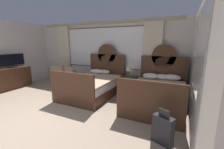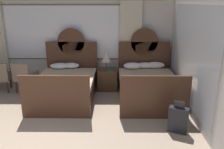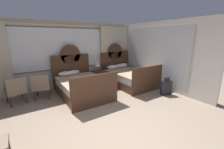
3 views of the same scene
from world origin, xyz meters
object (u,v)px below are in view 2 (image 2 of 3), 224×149
object	(u,v)px
table_lamp_on_nightstand	(106,57)
suitcase_on_floor	(178,120)
bed_near_window	(66,85)
armchair_by_window_left	(25,76)
book_on_nightstand	(110,70)
nightstand_between_beds	(108,79)
bed_near_mirror	(147,85)

from	to	relation	value
table_lamp_on_nightstand	suitcase_on_floor	distance (m)	3.00
table_lamp_on_nightstand	bed_near_window	bearing A→B (deg)	-144.42
bed_near_window	armchair_by_window_left	xyz separation A→B (m)	(-1.27, 0.42, 0.13)
book_on_nightstand	table_lamp_on_nightstand	bearing A→B (deg)	120.82
bed_near_window	table_lamp_on_nightstand	world-z (taller)	bed_near_window
book_on_nightstand	bed_near_window	bearing A→B (deg)	-153.33
bed_near_window	table_lamp_on_nightstand	size ratio (longest dim) A/B	4.18
bed_near_window	nightstand_between_beds	bearing A→B (deg)	32.43
bed_near_mirror	nightstand_between_beds	bearing A→B (deg)	147.85
bed_near_mirror	suitcase_on_floor	xyz separation A→B (m)	(0.39, -1.73, -0.09)
nightstand_between_beds	book_on_nightstand	bearing A→B (deg)	-58.72
bed_near_window	book_on_nightstand	size ratio (longest dim) A/B	8.69
book_on_nightstand	nightstand_between_beds	bearing A→B (deg)	121.28
bed_near_window	suitcase_on_floor	bearing A→B (deg)	-33.47
bed_near_mirror	book_on_nightstand	world-z (taller)	bed_near_mirror
table_lamp_on_nightstand	armchair_by_window_left	xyz separation A→B (m)	(-2.34, -0.35, -0.49)
bed_near_window	armchair_by_window_left	distance (m)	1.34
table_lamp_on_nightstand	bed_near_mirror	bearing A→B (deg)	-33.57
bed_near_window	book_on_nightstand	xyz separation A→B (m)	(1.18, 0.59, 0.26)
nightstand_between_beds	table_lamp_on_nightstand	xyz separation A→B (m)	(-0.04, 0.06, 0.68)
book_on_nightstand	armchair_by_window_left	world-z (taller)	armchair_by_window_left
book_on_nightstand	bed_near_mirror	bearing A→B (deg)	-29.28
suitcase_on_floor	book_on_nightstand	bearing A→B (deg)	121.64
bed_near_mirror	table_lamp_on_nightstand	xyz separation A→B (m)	(-1.14, 0.76, 0.61)
table_lamp_on_nightstand	book_on_nightstand	size ratio (longest dim) A/B	2.08
bed_near_mirror	book_on_nightstand	distance (m)	1.21
bed_near_window	nightstand_between_beds	world-z (taller)	bed_near_window
table_lamp_on_nightstand	book_on_nightstand	distance (m)	0.41
armchair_by_window_left	bed_near_mirror	bearing A→B (deg)	-6.72
bed_near_mirror	armchair_by_window_left	distance (m)	3.51
nightstand_between_beds	book_on_nightstand	distance (m)	0.35
bed_near_mirror	armchair_by_window_left	world-z (taller)	bed_near_mirror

